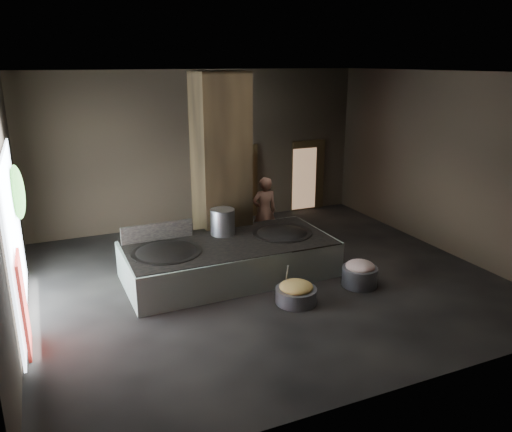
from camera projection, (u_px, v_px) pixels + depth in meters
name	position (u px, v px, depth m)	size (l,w,h in m)	color
floor	(263.00, 279.00, 11.38)	(10.00, 9.00, 0.10)	black
ceiling	(264.00, 70.00, 10.01)	(10.00, 9.00, 0.10)	black
back_wall	(200.00, 149.00, 14.68)	(10.00, 0.10, 4.50)	black
front_wall	(403.00, 253.00, 6.72)	(10.00, 0.10, 4.50)	black
left_wall	(3.00, 208.00, 8.77)	(0.10, 9.00, 4.50)	black
right_wall	(445.00, 163.00, 12.62)	(0.10, 9.00, 4.50)	black
pillar	(221.00, 166.00, 12.25)	(1.20, 1.20, 4.50)	black
hearth_platform	(229.00, 259.00, 11.34)	(4.67, 2.23, 0.81)	#B2C6B2
platform_cap	(229.00, 242.00, 11.22)	(4.57, 2.19, 0.03)	black
wok_left	(166.00, 255.00, 10.64)	(1.47, 1.47, 0.41)	black
wok_left_rim	(166.00, 252.00, 10.62)	(1.50, 1.50, 0.05)	black
wok_right	(282.00, 236.00, 11.80)	(1.37, 1.37, 0.39)	black
wok_right_rim	(282.00, 234.00, 11.77)	(1.40, 1.40, 0.05)	black
stock_pot	(223.00, 222.00, 11.62)	(0.57, 0.57, 0.61)	#B4B7BC
splash_guard	(157.00, 232.00, 11.26)	(1.63, 0.06, 0.41)	black
cook	(264.00, 211.00, 13.15)	(0.68, 0.44, 1.85)	#9C664F
veg_basin	(296.00, 295.00, 10.15)	(0.84, 0.84, 0.31)	slate
veg_fill	(296.00, 287.00, 10.09)	(0.69, 0.69, 0.21)	#96A24E
ladle	(287.00, 276.00, 10.10)	(0.02, 0.02, 0.67)	#B4B7BC
meat_basin	(360.00, 276.00, 10.91)	(0.77, 0.77, 0.42)	slate
meat_fill	(360.00, 266.00, 10.84)	(0.64, 0.64, 0.24)	#AE7568
doorway_near	(240.00, 183.00, 15.39)	(1.18, 0.08, 2.38)	black
doorway_near_glow	(239.00, 187.00, 15.15)	(0.81, 0.04, 1.91)	#8C6647
doorway_far	(308.00, 177.00, 16.31)	(1.18, 0.08, 2.38)	black
doorway_far_glow	(304.00, 179.00, 16.22)	(0.84, 0.04, 2.00)	#8C6647
left_opening	(15.00, 238.00, 9.18)	(0.04, 4.20, 3.10)	white
pavilion_sliver	(24.00, 304.00, 8.29)	(0.05, 0.90, 1.70)	maroon
tree_silhouette	(17.00, 192.00, 10.00)	(0.28, 1.10, 1.10)	#194714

